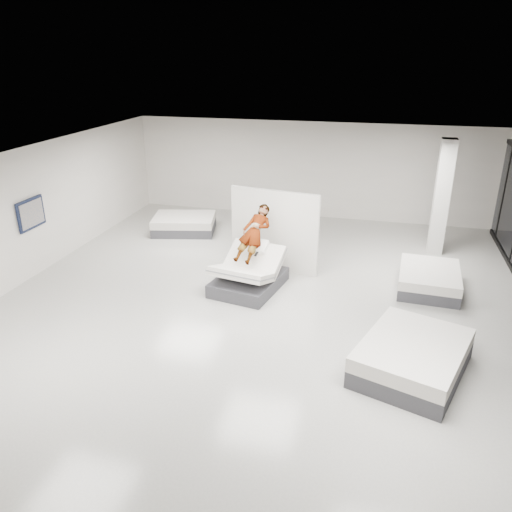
% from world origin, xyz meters
% --- Properties ---
extents(room, '(14.00, 14.04, 3.20)m').
position_xyz_m(room, '(0.00, 0.00, 1.60)').
color(room, '#B4B2AA').
rests_on(room, ground).
extents(hero_bed, '(1.68, 2.04, 1.08)m').
position_xyz_m(hero_bed, '(-0.51, 0.94, 0.35)').
color(hero_bed, '#38383D').
rests_on(hero_bed, floor).
extents(person, '(0.83, 1.45, 1.45)m').
position_xyz_m(person, '(-0.45, 1.24, 1.13)').
color(person, slate).
rests_on(person, hero_bed).
extents(remote, '(0.08, 0.15, 0.08)m').
position_xyz_m(remote, '(-0.30, 0.86, 0.95)').
color(remote, black).
rests_on(remote, person).
extents(divider_panel, '(2.33, 0.49, 2.13)m').
position_xyz_m(divider_panel, '(-0.17, 2.20, 1.06)').
color(divider_panel, silver).
rests_on(divider_panel, floor).
extents(flat_bed_right_far, '(1.47, 1.90, 0.50)m').
position_xyz_m(flat_bed_right_far, '(3.68, 1.98, 0.25)').
color(flat_bed_right_far, '#38383D').
rests_on(flat_bed_right_far, floor).
extents(flat_bed_right_near, '(2.24, 2.58, 0.60)m').
position_xyz_m(flat_bed_right_near, '(3.17, -1.62, 0.30)').
color(flat_bed_right_near, '#38383D').
rests_on(flat_bed_right_near, floor).
extents(flat_bed_left_far, '(2.14, 1.78, 0.51)m').
position_xyz_m(flat_bed_left_far, '(-3.54, 4.39, 0.26)').
color(flat_bed_left_far, '#38383D').
rests_on(flat_bed_left_far, floor).
extents(column, '(0.40, 0.40, 3.20)m').
position_xyz_m(column, '(4.00, 4.50, 1.60)').
color(column, silver).
rests_on(column, floor).
extents(wall_poster, '(0.06, 0.95, 0.75)m').
position_xyz_m(wall_poster, '(-5.93, 0.50, 1.60)').
color(wall_poster, black).
rests_on(wall_poster, wall_left).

